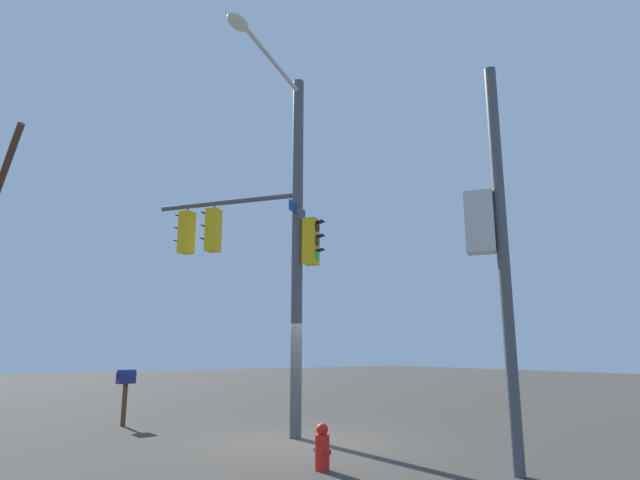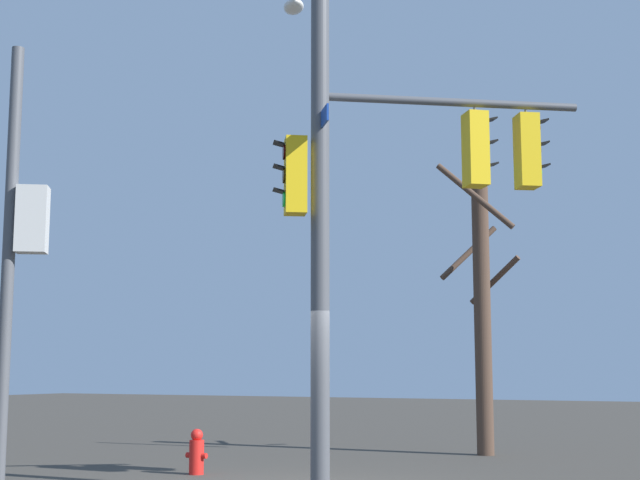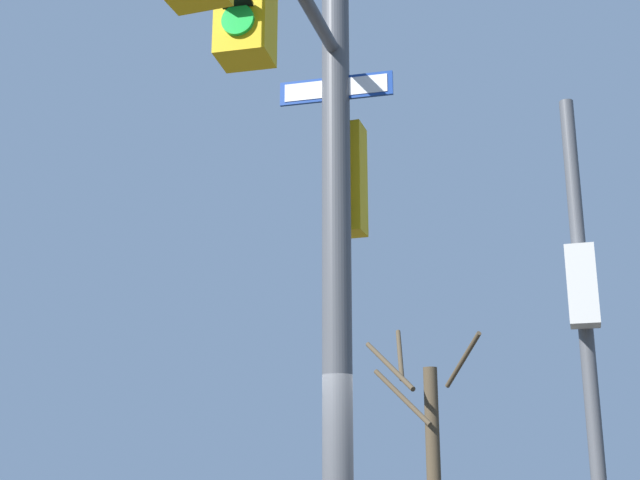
% 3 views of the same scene
% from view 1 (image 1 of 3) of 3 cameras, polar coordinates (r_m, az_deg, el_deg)
% --- Properties ---
extents(ground_plane, '(80.00, 80.00, 0.00)m').
position_cam_1_polar(ground_plane, '(11.91, -1.89, -21.07)').
color(ground_plane, '#3B3731').
extents(main_signal_pole_assembly, '(5.37, 3.43, 8.59)m').
position_cam_1_polar(main_signal_pole_assembly, '(12.66, -5.56, 1.31)').
color(main_signal_pole_assembly, '#4C4F54').
rests_on(main_signal_pole_assembly, ground).
extents(secondary_pole_assembly, '(0.68, 0.58, 6.85)m').
position_cam_1_polar(secondary_pole_assembly, '(9.28, 18.34, -0.23)').
color(secondary_pole_assembly, '#4C4F54').
rests_on(secondary_pole_assembly, ground).
extents(fire_hydrant, '(0.38, 0.24, 0.73)m').
position_cam_1_polar(fire_hydrant, '(9.16, 0.23, -21.68)').
color(fire_hydrant, red).
rests_on(fire_hydrant, ground).
extents(mailbox, '(0.30, 0.47, 1.41)m').
position_cam_1_polar(mailbox, '(14.94, -20.36, -14.21)').
color(mailbox, '#4C3823').
rests_on(mailbox, ground).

